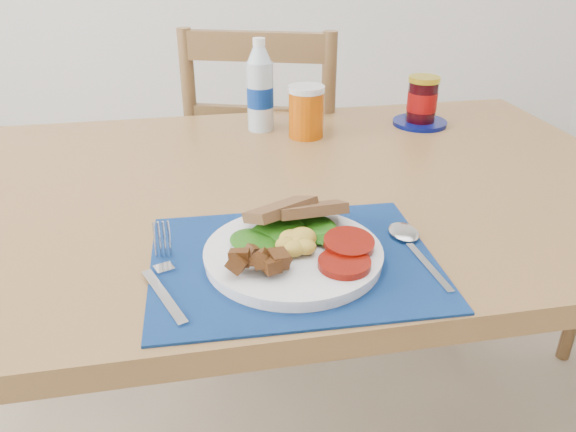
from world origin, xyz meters
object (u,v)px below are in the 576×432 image
object	(u,v)px
water_bottle	(260,91)
juice_glass	(306,113)
breakfast_plate	(290,251)
jam_on_saucer	(422,104)
chair_far	(266,153)

from	to	relation	value
water_bottle	juice_glass	size ratio (longest dim) A/B	1.92
breakfast_plate	water_bottle	distance (m)	0.60
water_bottle	jam_on_saucer	bearing A→B (deg)	-5.51
jam_on_saucer	juice_glass	bearing A→B (deg)	-173.61
breakfast_plate	juice_glass	world-z (taller)	juice_glass
water_bottle	jam_on_saucer	xyz separation A→B (m)	(0.38, -0.04, -0.04)
juice_glass	chair_far	bearing A→B (deg)	96.85
chair_far	juice_glass	xyz separation A→B (m)	(0.04, -0.34, 0.22)
water_bottle	juice_glass	distance (m)	0.12
chair_far	jam_on_saucer	xyz separation A→B (m)	(0.33, -0.31, 0.22)
chair_far	water_bottle	world-z (taller)	chair_far
chair_far	juice_glass	distance (m)	0.41
breakfast_plate	juice_glass	xyz separation A→B (m)	(0.14, 0.53, 0.03)
chair_far	jam_on_saucer	world-z (taller)	chair_far
breakfast_plate	chair_far	bearing A→B (deg)	65.82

